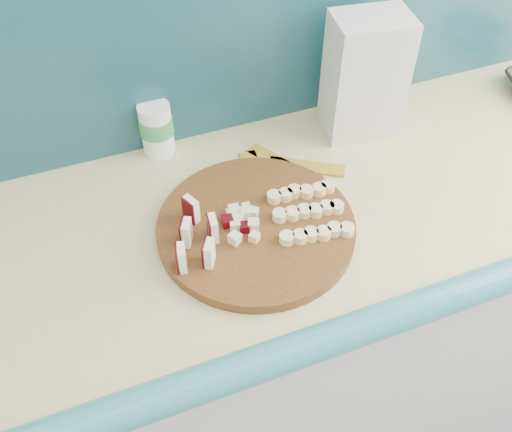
{
  "coord_description": "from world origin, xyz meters",
  "views": [
    {
      "loc": [
        -0.28,
        0.79,
        1.72
      ],
      "look_at": [
        -0.02,
        1.46,
        0.95
      ],
      "focal_mm": 40.0,
      "sensor_mm": 36.0,
      "label": 1
    }
  ],
  "objects": [
    {
      "name": "banana_slices",
      "position": [
        0.08,
        1.44,
        0.94
      ],
      "size": [
        0.16,
        0.16,
        0.02
      ],
      "color": "#EEDA91",
      "rests_on": "cutting_board"
    },
    {
      "name": "apple_wedges",
      "position": [
        -0.14,
        1.45,
        0.96
      ],
      "size": [
        0.09,
        0.15,
        0.05
      ],
      "color": "#FCF2C9",
      "rests_on": "cutting_board"
    },
    {
      "name": "backsplash",
      "position": [
        0.1,
        1.79,
        1.16
      ],
      "size": [
        2.2,
        0.02,
        0.5
      ],
      "primitive_type": "cube",
      "color": "teal",
      "rests_on": "kitchen_counter"
    },
    {
      "name": "kitchen_counter",
      "position": [
        0.1,
        1.5,
        0.46
      ],
      "size": [
        2.2,
        0.63,
        0.91
      ],
      "color": "beige",
      "rests_on": "ground"
    },
    {
      "name": "cutting_board",
      "position": [
        -0.02,
        1.46,
        0.92
      ],
      "size": [
        0.43,
        0.43,
        0.02
      ],
      "primitive_type": "cylinder",
      "rotation": [
        0.0,
        0.0,
        -0.16
      ],
      "color": "#44250E",
      "rests_on": "kitchen_counter"
    },
    {
      "name": "apple_chunks",
      "position": [
        -0.04,
        1.46,
        0.94
      ],
      "size": [
        0.06,
        0.06,
        0.02
      ],
      "color": "beige",
      "rests_on": "cutting_board"
    },
    {
      "name": "banana_peel",
      "position": [
        0.09,
        1.6,
        0.91
      ],
      "size": [
        0.22,
        0.18,
        0.01
      ],
      "rotation": [
        0.0,
        0.0,
        0.32
      ],
      "color": "gold",
      "rests_on": "kitchen_counter"
    },
    {
      "name": "canister",
      "position": [
        -0.13,
        1.76,
        0.97
      ],
      "size": [
        0.07,
        0.07,
        0.12
      ],
      "rotation": [
        0.0,
        0.0,
        -0.38
      ],
      "color": "white",
      "rests_on": "kitchen_counter"
    },
    {
      "name": "flour_bag",
      "position": [
        0.31,
        1.67,
        1.04
      ],
      "size": [
        0.17,
        0.13,
        0.27
      ],
      "primitive_type": "cube",
      "rotation": [
        0.0,
        0.0,
        -0.15
      ],
      "color": "silver",
      "rests_on": "kitchen_counter"
    }
  ]
}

